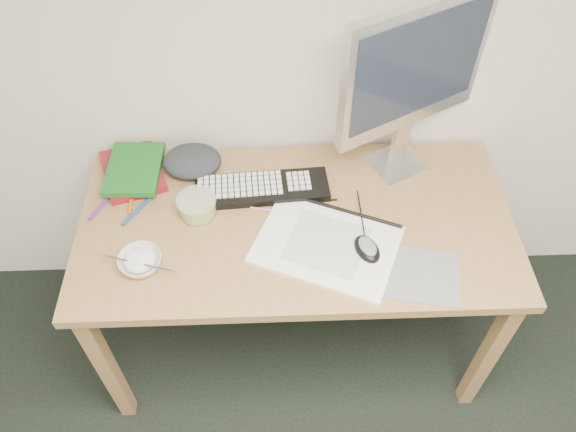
% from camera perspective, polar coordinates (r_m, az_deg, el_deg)
% --- Properties ---
extents(desk, '(1.40, 0.70, 0.75)m').
position_cam_1_polar(desk, '(1.87, 0.83, -2.04)').
color(desk, '#A3754A').
rests_on(desk, ground).
extents(mousepad, '(0.25, 0.24, 0.00)m').
position_cam_1_polar(mousepad, '(1.72, 13.45, -5.85)').
color(mousepad, gray).
rests_on(mousepad, desk).
extents(sketchpad, '(0.51, 0.44, 0.01)m').
position_cam_1_polar(sketchpad, '(1.74, 3.93, -2.91)').
color(sketchpad, white).
rests_on(sketchpad, desk).
extents(keyboard, '(0.45, 0.17, 0.03)m').
position_cam_1_polar(keyboard, '(1.88, -2.65, 2.80)').
color(keyboard, black).
rests_on(keyboard, desk).
extents(monitor, '(0.48, 0.28, 0.61)m').
position_cam_1_polar(monitor, '(1.78, 12.72, 14.06)').
color(monitor, silver).
rests_on(monitor, desk).
extents(mouse, '(0.10, 0.13, 0.04)m').
position_cam_1_polar(mouse, '(1.72, 8.08, -3.09)').
color(mouse, black).
rests_on(mouse, sketchpad).
extents(rice_bowl, '(0.16, 0.16, 0.04)m').
position_cam_1_polar(rice_bowl, '(1.74, -14.77, -4.52)').
color(rice_bowl, white).
rests_on(rice_bowl, desk).
extents(chopsticks, '(0.22, 0.08, 0.02)m').
position_cam_1_polar(chopsticks, '(1.71, -14.95, -4.67)').
color(chopsticks, '#ADADAF').
rests_on(chopsticks, rice_bowl).
extents(fruit_tub, '(0.15, 0.15, 0.06)m').
position_cam_1_polar(fruit_tub, '(1.83, -9.21, 1.01)').
color(fruit_tub, gold).
rests_on(fruit_tub, desk).
extents(book_red, '(0.26, 0.30, 0.03)m').
position_cam_1_polar(book_red, '(2.01, -15.47, 4.39)').
color(book_red, maroon).
rests_on(book_red, desk).
extents(book_green, '(0.19, 0.25, 0.02)m').
position_cam_1_polar(book_green, '(1.98, -15.36, 4.64)').
color(book_green, '#175F1D').
rests_on(book_green, book_red).
extents(cloth_lump, '(0.19, 0.17, 0.07)m').
position_cam_1_polar(cloth_lump, '(1.97, -9.70, 5.50)').
color(cloth_lump, '#25282C').
rests_on(cloth_lump, desk).
extents(pencil_pink, '(0.19, 0.05, 0.01)m').
position_cam_1_polar(pencil_pink, '(1.83, -0.81, 0.47)').
color(pencil_pink, pink).
rests_on(pencil_pink, desk).
extents(pencil_tan, '(0.18, 0.07, 0.01)m').
position_cam_1_polar(pencil_tan, '(1.82, 2.06, 0.35)').
color(pencil_tan, tan).
rests_on(pencil_tan, desk).
extents(pencil_black, '(0.19, 0.02, 0.01)m').
position_cam_1_polar(pencil_black, '(1.86, 2.14, 1.50)').
color(pencil_black, black).
rests_on(pencil_black, desk).
extents(marker_blue, '(0.08, 0.12, 0.01)m').
position_cam_1_polar(marker_blue, '(1.89, -15.18, 0.44)').
color(marker_blue, '#1B3F92').
rests_on(marker_blue, desk).
extents(marker_orange, '(0.02, 0.13, 0.01)m').
position_cam_1_polar(marker_orange, '(1.93, -15.62, 1.61)').
color(marker_orange, '#D55B19').
rests_on(marker_orange, desk).
extents(marker_purple, '(0.07, 0.12, 0.01)m').
position_cam_1_polar(marker_purple, '(1.94, -18.47, 1.01)').
color(marker_purple, '#702381').
rests_on(marker_purple, desk).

